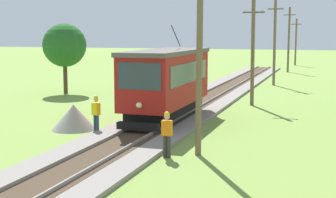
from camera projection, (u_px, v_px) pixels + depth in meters
name	position (u px, v px, depth m)	size (l,w,h in m)	color
red_tram	(167.00, 81.00, 26.33)	(2.60, 8.54, 4.79)	maroon
utility_pole_near_tram	(199.00, 52.00, 18.95)	(1.40, 0.41, 7.82)	brown
utility_pole_mid	(253.00, 52.00, 31.93)	(1.40, 0.44, 6.81)	brown
utility_pole_far	(275.00, 41.00, 44.05)	(1.40, 0.50, 7.67)	brown
utility_pole_distant	(289.00, 39.00, 58.68)	(1.40, 0.53, 7.63)	brown
utility_pole_horizon	(296.00, 41.00, 70.63)	(1.40, 0.46, 6.61)	brown
gravel_pile	(74.00, 117.00, 24.37)	(2.20, 2.20, 1.25)	gray
track_worker	(167.00, 132.00, 18.87)	(0.38, 0.25, 1.78)	#38332D
second_worker	(96.00, 112.00, 23.58)	(0.44, 0.37, 1.78)	navy
tree_left_near	(65.00, 45.00, 38.33)	(3.36, 3.36, 5.41)	#4C3823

